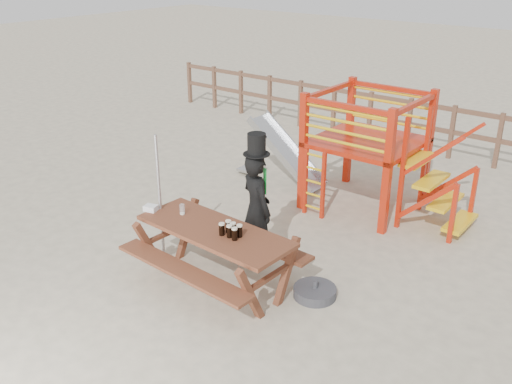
% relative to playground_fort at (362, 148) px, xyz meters
% --- Properties ---
extents(ground, '(60.00, 60.00, 0.00)m').
position_rel_playground_fort_xyz_m(ground, '(-0.12, -3.58, -1.07)').
color(ground, beige).
rests_on(ground, ground).
extents(back_fence, '(15.09, 0.09, 1.20)m').
position_rel_playground_fort_xyz_m(back_fence, '(-0.12, 3.42, -0.34)').
color(back_fence, brown).
rests_on(back_fence, ground).
extents(playground_fort, '(4.71, 1.84, 2.10)m').
position_rel_playground_fort_xyz_m(playground_fort, '(0.00, 0.00, 0.00)').
color(playground_fort, red).
rests_on(playground_fort, ground).
extents(picnic_table, '(2.28, 1.62, 0.86)m').
position_rel_playground_fort_xyz_m(picnic_table, '(-0.21, -3.64, -0.53)').
color(picnic_table, brown).
rests_on(picnic_table, ground).
extents(man_with_hat, '(0.72, 0.61, 1.99)m').
position_rel_playground_fort_xyz_m(man_with_hat, '(-0.18, -2.77, -0.18)').
color(man_with_hat, black).
rests_on(man_with_hat, ground).
extents(metal_pole, '(0.04, 0.04, 1.97)m').
position_rel_playground_fort_xyz_m(metal_pole, '(-1.26, -3.64, -0.08)').
color(metal_pole, '#B2B2B7').
rests_on(metal_pole, ground).
extents(parasol_base, '(0.58, 0.58, 0.25)m').
position_rel_playground_fort_xyz_m(parasol_base, '(1.03, -3.04, -1.00)').
color(parasol_base, '#39393E').
rests_on(parasol_base, ground).
extents(paper_bag, '(0.21, 0.18, 0.08)m').
position_rel_playground_fort_xyz_m(paper_bag, '(-1.31, -3.77, -0.17)').
color(paper_bag, white).
rests_on(paper_bag, picnic_table).
extents(stout_pints, '(0.29, 0.19, 0.17)m').
position_rel_playground_fort_xyz_m(stout_pints, '(0.09, -3.65, -0.12)').
color(stout_pints, black).
rests_on(stout_pints, picnic_table).
extents(empty_glasses, '(0.08, 0.08, 0.15)m').
position_rel_playground_fort_xyz_m(empty_glasses, '(-0.88, -3.58, -0.14)').
color(empty_glasses, silver).
rests_on(empty_glasses, picnic_table).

